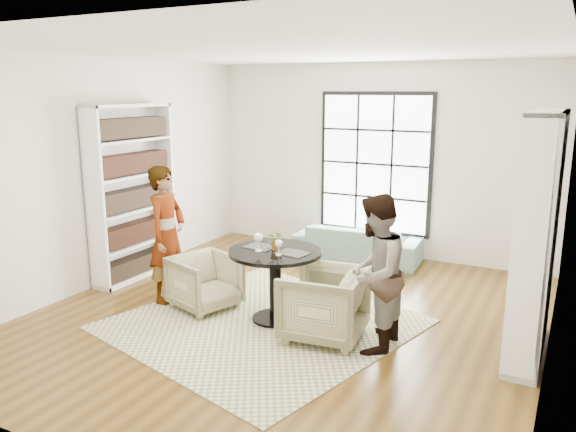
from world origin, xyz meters
The scene contains 16 objects.
ground centered at (0.00, 0.00, 0.00)m, with size 6.00×6.00×0.00m, color brown.
room_shell centered at (0.00, 0.54, 1.26)m, with size 6.00×6.01×6.00m.
rug centered at (-0.13, -0.34, 0.01)m, with size 2.88×2.88×0.01m, color #BDB78E.
pedestal_table centered at (-0.06, -0.16, 0.60)m, with size 1.05×1.05×0.83m.
sofa centered at (-0.06, 2.45, 0.28)m, with size 1.90×0.74×0.55m, color slate.
armchair_left centered at (-0.99, -0.23, 0.33)m, with size 0.70×0.72×0.66m, color tan.
armchair_right centered at (0.61, -0.33, 0.38)m, with size 0.81×0.84×0.76m, color #C0BB89.
person_left centered at (-1.54, -0.23, 0.85)m, with size 0.62×0.41×1.70m, color gray.
person_right centered at (1.16, -0.33, 0.80)m, with size 0.78×0.61×1.60m, color gray.
placemat_left centered at (-0.27, -0.13, 0.84)m, with size 0.34×0.26×0.01m, color #272522.
placemat_right centered at (0.16, -0.17, 0.84)m, with size 0.34×0.26×0.01m, color #272522.
cutlery_left centered at (-0.27, -0.13, 0.84)m, with size 0.14×0.22×0.01m, color silver, non-canonical shape.
cutlery_right centered at (0.16, -0.17, 0.84)m, with size 0.14×0.22×0.01m, color silver, non-canonical shape.
wine_glass_left centered at (-0.21, -0.27, 0.99)m, with size 0.10×0.10×0.21m.
wine_glass_right centered at (0.06, -0.30, 0.96)m, with size 0.08×0.08×0.18m.
flower_centerpiece centered at (-0.05, -0.14, 0.95)m, with size 0.21×0.18×0.23m, color gray.
Camera 1 is at (2.87, -5.43, 2.59)m, focal length 35.00 mm.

